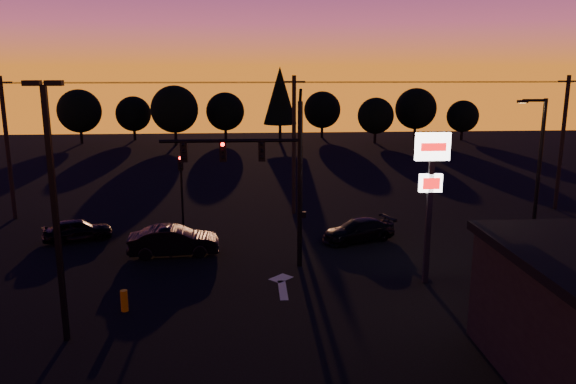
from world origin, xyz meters
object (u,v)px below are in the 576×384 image
object	(u,v)px
streetlight	(537,169)
parking_lot_light	(54,197)
car_right	(358,230)
car_left	(78,230)
pylon_sign	(431,176)
traffic_signal_mast	(266,167)
car_mid	(174,241)
secondary_signal	(181,180)
bollard	(124,301)

from	to	relation	value
streetlight	parking_lot_light	bearing A→B (deg)	-158.35
car_right	car_left	bearing A→B (deg)	-115.24
parking_lot_light	streetlight	size ratio (longest dim) A/B	1.14
car_right	pylon_sign	bearing A→B (deg)	-4.66
parking_lot_light	car_left	distance (m)	13.14
traffic_signal_mast	car_mid	size ratio (longest dim) A/B	1.86
secondary_signal	bollard	size ratio (longest dim) A/B	4.99
car_left	car_right	world-z (taller)	car_left
car_left	traffic_signal_mast	bearing A→B (deg)	-135.10
parking_lot_light	car_mid	size ratio (longest dim) A/B	1.99
pylon_sign	bollard	distance (m)	13.87
streetlight	bollard	bearing A→B (deg)	-162.69
streetlight	pylon_sign	bearing A→B (deg)	-149.92
pylon_sign	streetlight	world-z (taller)	streetlight
traffic_signal_mast	secondary_signal	bearing A→B (deg)	123.19
secondary_signal	streetlight	world-z (taller)	streetlight
car_left	car_right	bearing A→B (deg)	-114.01
traffic_signal_mast	car_left	size ratio (longest dim) A/B	2.32
car_left	car_mid	xyz separation A→B (m)	(5.71, -2.83, 0.13)
car_left	streetlight	bearing A→B (deg)	-117.84
parking_lot_light	pylon_sign	bearing A→B (deg)	17.23
parking_lot_light	bollard	size ratio (longest dim) A/B	10.48
pylon_sign	car_mid	xyz separation A→B (m)	(-11.85, 4.58, -4.16)
streetlight	bollard	xyz separation A→B (m)	(-19.86, -6.19, -3.98)
secondary_signal	pylon_sign	xyz separation A→B (m)	(12.00, -9.99, 2.05)
pylon_sign	car_mid	bearing A→B (deg)	158.85
bollard	parking_lot_light	bearing A→B (deg)	-123.92
secondary_signal	bollard	xyz separation A→B (m)	(-0.95, -12.17, -2.43)
pylon_sign	car_right	xyz separation A→B (m)	(-1.86, 6.29, -4.30)
secondary_signal	car_mid	bearing A→B (deg)	-88.36
traffic_signal_mast	bollard	size ratio (longest dim) A/B	9.84
traffic_signal_mast	bollard	distance (m)	8.74
secondary_signal	streetlight	bearing A→B (deg)	-17.56
streetlight	car_left	bearing A→B (deg)	172.06
pylon_sign	streetlight	bearing A→B (deg)	30.08
streetlight	car_right	world-z (taller)	streetlight
parking_lot_light	streetlight	xyz separation A→B (m)	(21.41, 8.50, -0.85)
bollard	car_right	xyz separation A→B (m)	(11.09, 8.47, 0.17)
traffic_signal_mast	bollard	bearing A→B (deg)	-141.32
traffic_signal_mast	car_right	size ratio (longest dim) A/B	2.04
traffic_signal_mast	pylon_sign	world-z (taller)	traffic_signal_mast
secondary_signal	bollard	distance (m)	12.45
car_left	secondary_signal	bearing A→B (deg)	-85.03
streetlight	traffic_signal_mast	bearing A→B (deg)	-173.86
parking_lot_light	bollard	xyz separation A→B (m)	(1.55, 2.31, -4.83)
bollard	car_right	world-z (taller)	car_right
secondary_signal	pylon_sign	bearing A→B (deg)	-39.77
car_right	car_mid	bearing A→B (deg)	-101.44
pylon_sign	parking_lot_light	bearing A→B (deg)	-162.77
pylon_sign	car_left	world-z (taller)	pylon_sign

